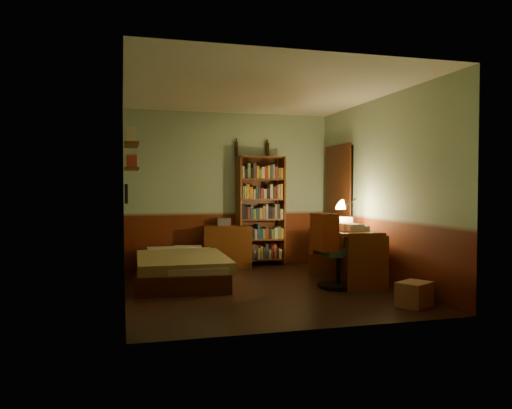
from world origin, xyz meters
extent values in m
cube|color=black|center=(0.00, 0.00, -0.01)|extent=(3.50, 4.00, 0.02)
cube|color=silver|center=(0.00, 0.00, 2.61)|extent=(3.50, 4.00, 0.02)
cube|color=#94B08F|center=(0.00, 2.01, 1.30)|extent=(3.50, 0.02, 2.60)
cube|color=#94B08F|center=(-1.76, 0.00, 1.30)|extent=(0.02, 4.00, 2.60)
cube|color=#94B08F|center=(1.76, 0.00, 1.30)|extent=(0.02, 4.00, 2.60)
cube|color=#94B08F|center=(0.00, -2.01, 1.30)|extent=(3.50, 0.02, 2.60)
cube|color=black|center=(1.72, 1.30, 1.00)|extent=(0.06, 0.90, 2.00)
cube|color=#381708|center=(1.69, 1.30, 1.00)|extent=(0.02, 0.98, 2.08)
cube|color=olive|center=(-0.97, 0.82, 0.32)|extent=(1.31, 2.24, 0.64)
cube|color=#582B10|center=(-0.07, 1.76, 0.35)|extent=(0.85, 0.56, 0.70)
cube|color=#B2B2B7|center=(-0.12, 1.89, 0.76)|extent=(0.25, 0.20, 0.12)
cube|color=#582B10|center=(0.51, 1.85, 0.93)|extent=(0.82, 0.35, 1.86)
cylinder|color=black|center=(0.11, 1.96, 1.98)|extent=(0.08, 0.08, 0.24)
cylinder|color=black|center=(0.66, 1.96, 1.98)|extent=(0.08, 0.08, 0.24)
cube|color=#582B10|center=(1.27, 0.10, 0.38)|extent=(0.69, 1.44, 0.75)
cube|color=silver|center=(1.42, 0.62, 0.82)|extent=(0.30, 0.38, 0.14)
cone|color=black|center=(1.56, 0.45, 1.08)|extent=(0.23, 0.23, 0.66)
cube|color=#294D39|center=(0.98, -0.28, 0.49)|extent=(0.51, 0.45, 0.98)
cube|color=#A13C1A|center=(0.74, -0.08, 1.23)|extent=(0.31, 0.45, 0.49)
cube|color=#582B10|center=(-1.64, 1.10, 1.60)|extent=(0.20, 0.90, 0.03)
cube|color=#582B10|center=(-1.64, 1.10, 1.95)|extent=(0.20, 0.90, 0.03)
cube|color=black|center=(-1.72, 0.60, 1.25)|extent=(0.04, 0.32, 0.26)
cube|color=#9B6F50|center=(1.39, -1.44, 0.14)|extent=(0.46, 0.44, 0.27)
cube|color=#9B6F50|center=(1.56, -1.19, 0.11)|extent=(0.37, 0.33, 0.22)
camera|label=1|loc=(-1.77, -6.34, 1.34)|focal=35.00mm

